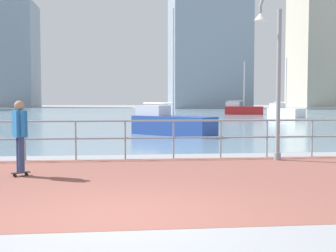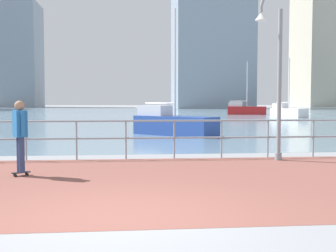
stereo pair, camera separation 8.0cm
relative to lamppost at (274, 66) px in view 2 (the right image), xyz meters
name	(u,v)px [view 2 (the right image)]	position (x,y,z in m)	size (l,w,h in m)	color
ground	(128,116)	(-4.13, 34.50, -2.66)	(220.00, 220.00, 0.00)	gray
brick_paving	(125,181)	(-4.13, -2.76, -2.66)	(28.00, 6.69, 0.01)	brown
harbor_water	(128,113)	(-4.13, 45.59, -2.66)	(180.00, 88.00, 0.00)	#6B899E
waterfront_railing	(126,132)	(-4.13, 0.59, -1.89)	(25.25, 0.06, 1.13)	#8C99A3
lamppost	(274,66)	(0.00, 0.00, 0.00)	(0.82, 0.36, 4.82)	gray
skateboarder	(20,131)	(-6.45, -1.92, -1.65)	(0.40, 0.52, 1.69)	black
sailboat_navy	(288,112)	(11.83, 29.31, -2.10)	(2.62, 4.41, 5.93)	white
sailboat_blue	(172,123)	(-1.93, 8.88, -2.08)	(4.03, 4.01, 6.10)	#284799
sailboat_ivory	(245,109)	(10.02, 38.24, -2.05)	(4.77, 2.67, 6.40)	#B21E1E
tower_steel	(15,55)	(-32.87, 99.38, 10.69)	(11.96, 12.29, 28.36)	#8493A3
tower_slate	(211,46)	(14.19, 80.98, 11.09)	(16.52, 14.58, 29.18)	#8493A3
tower_concrete	(325,48)	(48.27, 96.94, 12.97)	(14.35, 15.05, 32.93)	#B2AD99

